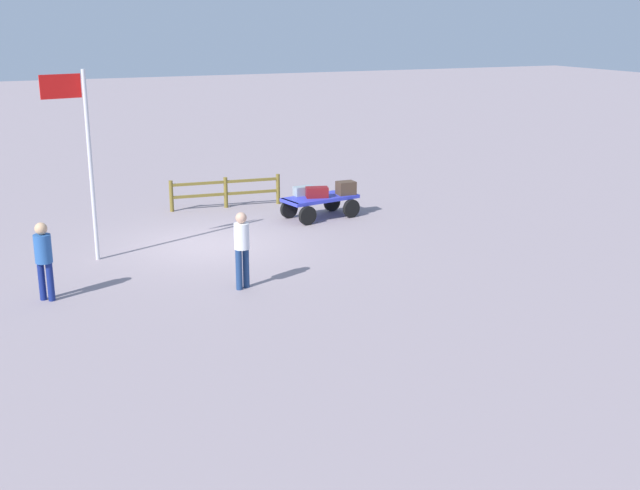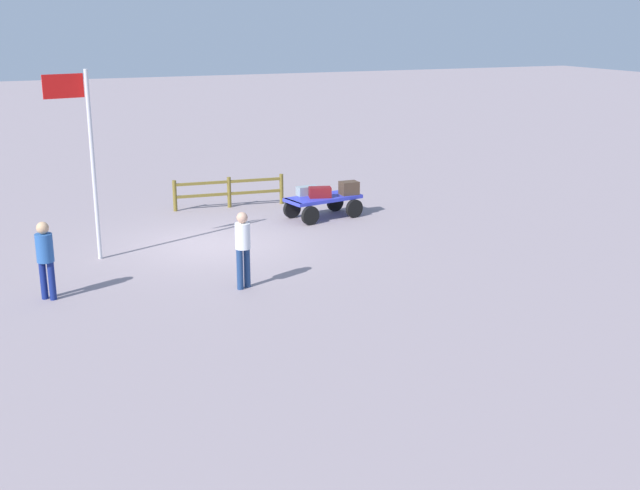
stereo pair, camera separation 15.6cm
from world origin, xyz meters
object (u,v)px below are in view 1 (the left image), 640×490
(suitcase_tan, at_px, (346,188))
(worker_lead, at_px, (242,244))
(luggage_cart, at_px, (320,202))
(suitcase_olive, at_px, (304,191))
(flagpole, at_px, (83,147))
(suitcase_grey, at_px, (317,192))
(worker_trailing, at_px, (43,255))

(suitcase_tan, xyz_separation_m, worker_lead, (4.85, 5.10, 0.16))
(luggage_cart, xyz_separation_m, suitcase_tan, (-0.82, 0.04, 0.37))
(suitcase_olive, relative_size, flagpole, 0.14)
(luggage_cart, xyz_separation_m, suitcase_grey, (0.11, 0.08, 0.33))
(suitcase_tan, xyz_separation_m, suitcase_olive, (1.16, -0.39, -0.06))
(luggage_cart, distance_m, flagpole, 7.30)
(worker_lead, bearing_deg, suitcase_tan, -133.58)
(luggage_cart, relative_size, suitcase_grey, 3.33)
(worker_lead, bearing_deg, suitcase_olive, -123.90)
(suitcase_olive, distance_m, worker_lead, 6.62)
(suitcase_grey, xyz_separation_m, suitcase_tan, (-0.94, -0.03, 0.04))
(suitcase_tan, height_order, suitcase_olive, suitcase_tan)
(suitcase_olive, height_order, worker_lead, worker_lead)
(suitcase_grey, xyz_separation_m, suitcase_olive, (0.23, -0.42, -0.02))
(luggage_cart, height_order, suitcase_olive, suitcase_olive)
(worker_trailing, height_order, flagpole, flagpole)
(suitcase_grey, bearing_deg, suitcase_olive, -61.81)
(luggage_cart, height_order, suitcase_grey, suitcase_grey)
(luggage_cart, relative_size, suitcase_olive, 3.65)
(luggage_cart, relative_size, worker_lead, 1.38)
(worker_lead, xyz_separation_m, worker_trailing, (3.96, -0.89, -0.01))
(worker_lead, bearing_deg, suitcase_grey, -127.70)
(flagpole, bearing_deg, suitcase_grey, -166.30)
(worker_trailing, distance_m, flagpole, 3.35)
(worker_trailing, bearing_deg, flagpole, -116.26)
(suitcase_grey, xyz_separation_m, flagpole, (6.61, 1.61, 1.95))
(suitcase_grey, distance_m, worker_trailing, 8.91)
(suitcase_grey, height_order, flagpole, flagpole)
(suitcase_tan, bearing_deg, luggage_cart, -2.91)
(suitcase_tan, bearing_deg, flagpole, 12.30)
(luggage_cart, height_order, suitcase_tan, suitcase_tan)
(suitcase_grey, distance_m, worker_lead, 6.40)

